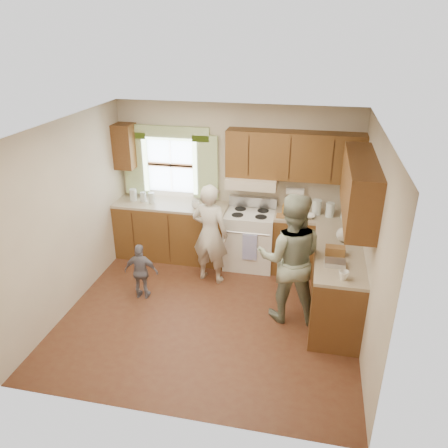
% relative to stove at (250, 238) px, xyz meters
% --- Properties ---
extents(room, '(3.80, 3.80, 3.80)m').
position_rel_stove_xyz_m(room, '(-0.30, -1.44, 0.78)').
color(room, '#4F2718').
rests_on(room, ground).
extents(kitchen_fixtures, '(3.80, 2.25, 2.15)m').
position_rel_stove_xyz_m(kitchen_fixtures, '(0.31, -0.36, 0.37)').
color(kitchen_fixtures, '#44260E').
rests_on(kitchen_fixtures, ground).
extents(stove, '(0.76, 0.67, 1.07)m').
position_rel_stove_xyz_m(stove, '(0.00, 0.00, 0.00)').
color(stove, silver).
rests_on(stove, ground).
extents(woman_left, '(0.62, 0.47, 1.53)m').
position_rel_stove_xyz_m(woman_left, '(-0.50, -0.59, 0.30)').
color(woman_left, beige).
rests_on(woman_left, ground).
extents(woman_right, '(0.89, 0.71, 1.73)m').
position_rel_stove_xyz_m(woman_right, '(0.70, -1.27, 0.40)').
color(woman_right, '#264428').
rests_on(woman_right, ground).
extents(child, '(0.49, 0.22, 0.83)m').
position_rel_stove_xyz_m(child, '(-1.33, -1.25, -0.05)').
color(child, slate).
rests_on(child, ground).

